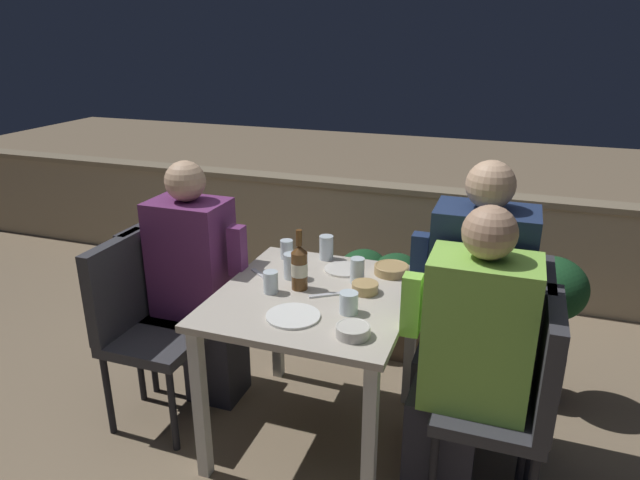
% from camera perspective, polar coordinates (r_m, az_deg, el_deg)
% --- Properties ---
extents(ground_plane, '(16.00, 16.00, 0.00)m').
position_cam_1_polar(ground_plane, '(2.84, -0.47, -18.79)').
color(ground_plane, '#847056').
extents(parapet_wall, '(9.00, 0.18, 0.75)m').
position_cam_1_polar(parapet_wall, '(4.16, 7.85, 0.41)').
color(parapet_wall, gray).
rests_on(parapet_wall, ground_plane).
extents(dining_table, '(0.81, 0.89, 0.73)m').
position_cam_1_polar(dining_table, '(2.49, -0.51, -7.53)').
color(dining_table, '#BCB2A3').
rests_on(dining_table, ground_plane).
extents(planter_hedge, '(0.72, 0.47, 0.57)m').
position_cam_1_polar(planter_hedge, '(3.37, 7.38, -5.58)').
color(planter_hedge, brown).
rests_on(planter_hedge, ground_plane).
extents(chair_left_near, '(0.41, 0.41, 0.90)m').
position_cam_1_polar(chair_left_near, '(2.79, -17.74, -7.19)').
color(chair_left_near, '#333338').
rests_on(chair_left_near, ground_plane).
extents(chair_left_far, '(0.41, 0.41, 0.90)m').
position_cam_1_polar(chair_left_far, '(2.99, -15.06, -4.98)').
color(chair_left_far, '#333338').
rests_on(chair_left_far, ground_plane).
extents(person_purple_stripe, '(0.47, 0.26, 1.23)m').
position_cam_1_polar(person_purple_stripe, '(2.86, -11.92, -4.26)').
color(person_purple_stripe, '#282833').
rests_on(person_purple_stripe, ground_plane).
extents(chair_right_near, '(0.41, 0.41, 0.90)m').
position_cam_1_polar(chair_right_near, '(2.28, 19.24, -14.00)').
color(chair_right_near, '#333338').
rests_on(chair_right_near, ground_plane).
extents(person_green_blouse, '(0.48, 0.26, 1.24)m').
position_cam_1_polar(person_green_blouse, '(2.24, 14.38, -11.76)').
color(person_green_blouse, '#282833').
rests_on(person_green_blouse, ground_plane).
extents(chair_right_far, '(0.41, 0.41, 0.90)m').
position_cam_1_polar(chair_right_far, '(2.53, 18.81, -10.25)').
color(chair_right_far, '#333338').
rests_on(chair_right_far, ground_plane).
extents(person_navy_jumper, '(0.48, 0.26, 1.33)m').
position_cam_1_polar(person_navy_jumper, '(2.48, 14.66, -7.26)').
color(person_navy_jumper, '#282833').
rests_on(person_navy_jumper, ground_plane).
extents(beer_bottle, '(0.07, 0.07, 0.27)m').
position_cam_1_polar(beer_bottle, '(2.44, -2.07, -2.68)').
color(beer_bottle, brown).
rests_on(beer_bottle, dining_table).
extents(plate_0, '(0.21, 0.21, 0.01)m').
position_cam_1_polar(plate_0, '(2.25, -2.71, -7.59)').
color(plate_0, white).
rests_on(plate_0, dining_table).
extents(plate_1, '(0.18, 0.18, 0.01)m').
position_cam_1_polar(plate_1, '(2.67, 2.38, -2.93)').
color(plate_1, silver).
rests_on(plate_1, dining_table).
extents(bowl_0, '(0.16, 0.16, 0.04)m').
position_cam_1_polar(bowl_0, '(2.64, 7.16, -2.88)').
color(bowl_0, tan).
rests_on(bowl_0, dining_table).
extents(bowl_1, '(0.13, 0.13, 0.04)m').
position_cam_1_polar(bowl_1, '(2.11, 3.32, -8.99)').
color(bowl_1, beige).
rests_on(bowl_1, dining_table).
extents(bowl_2, '(0.11, 0.11, 0.04)m').
position_cam_1_polar(bowl_2, '(2.45, 4.52, -4.71)').
color(bowl_2, tan).
rests_on(bowl_2, dining_table).
extents(glass_cup_0, '(0.07, 0.07, 0.12)m').
position_cam_1_polar(glass_cup_0, '(2.77, 0.64, -0.76)').
color(glass_cup_0, silver).
rests_on(glass_cup_0, dining_table).
extents(glass_cup_1, '(0.07, 0.07, 0.09)m').
position_cam_1_polar(glass_cup_1, '(2.27, 2.89, -6.29)').
color(glass_cup_1, silver).
rests_on(glass_cup_1, dining_table).
extents(glass_cup_2, '(0.06, 0.06, 0.10)m').
position_cam_1_polar(glass_cup_2, '(2.44, -4.95, -4.21)').
color(glass_cup_2, silver).
rests_on(glass_cup_2, dining_table).
extents(glass_cup_3, '(0.06, 0.06, 0.12)m').
position_cam_1_polar(glass_cup_3, '(2.52, 3.75, -3.06)').
color(glass_cup_3, silver).
rests_on(glass_cup_3, dining_table).
extents(glass_cup_4, '(0.06, 0.06, 0.09)m').
position_cam_1_polar(glass_cup_4, '(2.79, -3.36, -0.92)').
color(glass_cup_4, silver).
rests_on(glass_cup_4, dining_table).
extents(glass_cup_5, '(0.07, 0.07, 0.12)m').
position_cam_1_polar(glass_cup_5, '(2.57, -2.83, -2.61)').
color(glass_cup_5, silver).
rests_on(glass_cup_5, dining_table).
extents(fork_0, '(0.15, 0.12, 0.01)m').
position_cam_1_polar(fork_0, '(2.62, -5.88, -3.53)').
color(fork_0, silver).
rests_on(fork_0, dining_table).
extents(fork_1, '(0.15, 0.11, 0.01)m').
position_cam_1_polar(fork_1, '(2.42, 0.85, -5.48)').
color(fork_1, silver).
rests_on(fork_1, dining_table).
extents(potted_plant, '(0.34, 0.34, 0.77)m').
position_cam_1_polar(potted_plant, '(3.03, 21.77, -6.98)').
color(potted_plant, '#B2A899').
rests_on(potted_plant, ground_plane).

